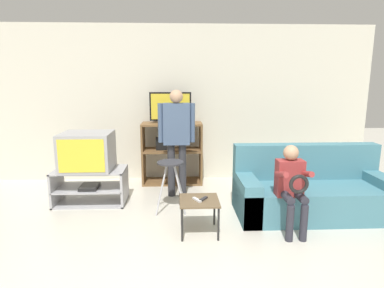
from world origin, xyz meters
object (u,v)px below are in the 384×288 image
(tv_stand, at_px, (91,186))
(television_flat, at_px, (170,108))
(television_main, at_px, (87,151))
(couch, at_px, (311,192))
(person_seated_child, at_px, (292,183))
(remote_control_black, at_px, (203,199))
(folding_stool, at_px, (171,171))
(remote_control_white, at_px, (197,200))
(snack_table, at_px, (199,204))
(media_shelf, at_px, (172,153))
(person_standing_adult, at_px, (177,133))

(tv_stand, height_order, television_flat, television_flat)
(television_main, height_order, couch, television_main)
(television_flat, distance_m, person_seated_child, 2.39)
(remote_control_black, xyz_separation_m, couch, (1.42, 0.47, -0.11))
(television_flat, bearing_deg, couch, -36.72)
(person_seated_child, bearing_deg, television_main, 158.39)
(tv_stand, relative_size, television_main, 1.45)
(remote_control_black, relative_size, couch, 0.08)
(folding_stool, bearing_deg, remote_control_white, -66.03)
(folding_stool, height_order, snack_table, folding_stool)
(tv_stand, bearing_deg, remote_control_white, -34.92)
(media_shelf, height_order, folding_stool, media_shelf)
(folding_stool, distance_m, snack_table, 0.76)
(person_standing_adult, bearing_deg, folding_stool, -98.45)
(media_shelf, bearing_deg, person_standing_adult, -82.62)
(person_seated_child, bearing_deg, snack_table, 179.38)
(remote_control_white, height_order, person_seated_child, person_seated_child)
(remote_control_black, distance_m, couch, 1.51)
(folding_stool, height_order, person_standing_adult, person_standing_adult)
(television_main, distance_m, remote_control_white, 1.79)
(couch, bearing_deg, television_main, 170.18)
(person_standing_adult, bearing_deg, television_flat, 99.02)
(remote_control_white, bearing_deg, person_standing_adult, 72.03)
(television_main, distance_m, person_seated_child, 2.70)
(couch, xyz_separation_m, person_seated_child, (-0.44, -0.48, 0.29))
(tv_stand, height_order, remote_control_white, tv_stand)
(television_main, height_order, folding_stool, television_main)
(television_flat, height_order, person_seated_child, television_flat)
(snack_table, height_order, person_seated_child, person_seated_child)
(television_main, xyz_separation_m, television_flat, (1.13, 0.85, 0.51))
(couch, bearing_deg, television_flat, 143.28)
(media_shelf, relative_size, folding_stool, 1.52)
(tv_stand, xyz_separation_m, remote_control_white, (1.43, -1.00, 0.16))
(television_main, xyz_separation_m, person_seated_child, (2.50, -0.99, -0.16))
(couch, height_order, person_standing_adult, person_standing_adult)
(snack_table, bearing_deg, person_standing_adult, 101.75)
(television_flat, bearing_deg, tv_stand, -142.43)
(remote_control_white, xyz_separation_m, person_seated_child, (1.05, 0.01, 0.18))
(remote_control_white, bearing_deg, couch, -10.05)
(snack_table, xyz_separation_m, remote_control_white, (-0.03, -0.02, 0.06))
(couch, bearing_deg, snack_table, -162.24)
(tv_stand, relative_size, couch, 0.51)
(television_flat, bearing_deg, remote_control_white, -80.12)
(tv_stand, xyz_separation_m, remote_control_black, (1.50, -0.98, 0.16))
(remote_control_black, xyz_separation_m, person_standing_adult, (-0.30, 1.21, 0.55))
(couch, bearing_deg, media_shelf, 142.88)
(remote_control_white, bearing_deg, remote_control_black, -12.96)
(folding_stool, distance_m, couch, 1.83)
(remote_control_black, relative_size, person_standing_adult, 0.09)
(remote_control_white, height_order, couch, couch)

